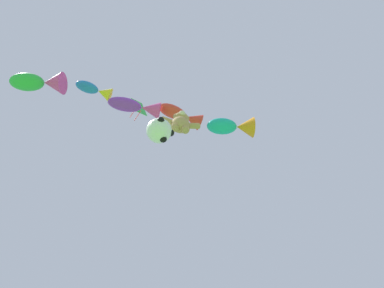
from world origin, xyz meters
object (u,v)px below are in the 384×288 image
Objects in this scene: teddy_bear_kite at (181,123)px; fish_kite_crimson at (183,116)px; fish_kite_cobalt at (96,90)px; diamond_kite at (139,108)px; fish_kite_violet at (138,107)px; fish_kite_emerald at (40,83)px; soccer_ball_kite at (159,131)px; fish_kite_teal at (233,127)px.

fish_kite_crimson is at bearing 75.97° from teddy_bear_kite.
fish_kite_cobalt is (-4.05, -0.09, 2.01)m from teddy_bear_kite.
diamond_kite reaches higher than teddy_bear_kite.
fish_kite_violet is 1.88m from diamond_kite.
fish_kite_emerald is at bearing -174.20° from fish_kite_crimson.
fish_kite_emerald is at bearing -174.37° from fish_kite_violet.
soccer_ball_kite is 0.43× the size of fish_kite_emerald.
soccer_ball_kite is (-0.73, -0.16, -1.69)m from teddy_bear_kite.
fish_kite_violet is at bearing -178.98° from fish_kite_teal.
diamond_kite is (-1.43, 0.95, 4.93)m from soccer_ball_kite.
teddy_bear_kite is 0.75× the size of fish_kite_crimson.
fish_kite_teal reaches higher than soccer_ball_kite.
diamond_kite reaches higher than soccer_ball_kite.
diamond_kite is at bearing 173.15° from fish_kite_teal.
fish_kite_violet reaches higher than fish_kite_emerald.
teddy_bear_kite is 0.74× the size of fish_kite_teal.
teddy_bear_kite is at bearing -174.59° from fish_kite_teal.
fish_kite_crimson reaches higher than teddy_bear_kite.
fish_kite_teal is 1.34× the size of fish_kite_cobalt.
diamond_kite reaches higher than fish_kite_violet.
fish_kite_emerald reaches higher than teddy_bear_kite.
fish_kite_crimson is at bearing 6.14° from fish_kite_violet.
fish_kite_violet is at bearing 6.74° from fish_kite_cobalt.
soccer_ball_kite is 4.55m from fish_kite_teal.
teddy_bear_kite is 1.67× the size of soccer_ball_kite.
teddy_bear_kite is at bearing 2.33° from fish_kite_emerald.
diamond_kite reaches higher than fish_kite_emerald.
fish_kite_crimson is at bearing 5.80° from fish_kite_emerald.
fish_kite_teal is 8.60m from fish_kite_emerald.
fish_kite_teal is 4.48m from fish_kite_violet.
diamond_kite is at bearing 14.83° from fish_kite_emerald.
fish_kite_violet reaches higher than teddy_bear_kite.
fish_kite_cobalt reaches higher than teddy_bear_kite.
diamond_kite is (-2.16, 0.79, 3.24)m from teddy_bear_kite.
fish_kite_cobalt is at bearing -178.76° from teddy_bear_kite.
fish_kite_crimson is 0.96× the size of fish_kite_emerald.
teddy_bear_kite is 2.50m from fish_kite_violet.
teddy_bear_kite is at bearing -4.44° from fish_kite_violet.
fish_kite_crimson reaches higher than fish_kite_cobalt.
fish_kite_emerald is (-6.19, -0.63, -1.15)m from fish_kite_crimson.
fish_kite_violet is at bearing 166.14° from soccer_ball_kite.
fish_kite_violet is 0.78× the size of diamond_kite.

